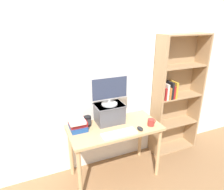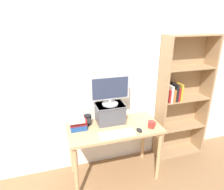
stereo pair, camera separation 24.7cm
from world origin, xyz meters
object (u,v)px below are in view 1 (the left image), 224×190
(riser_box, at_px, (109,113))
(computer_monitor, at_px, (109,90))
(computer_mouse, at_px, (140,128))
(keyboard, at_px, (119,133))
(desk, at_px, (115,134))
(desk_speaker, at_px, (88,121))
(book_stack, at_px, (77,124))
(coffee_mug, at_px, (151,122))
(bookshelf_unit, at_px, (175,95))

(riser_box, bearing_deg, computer_monitor, -90.00)
(computer_mouse, bearing_deg, keyboard, 178.74)
(desk, bearing_deg, desk_speaker, 151.51)
(book_stack, xyz_separation_m, coffee_mug, (0.90, -0.29, -0.03))
(bookshelf_unit, relative_size, coffee_mug, 16.03)
(desk, relative_size, computer_monitor, 2.35)
(desk, bearing_deg, computer_mouse, -36.31)
(keyboard, xyz_separation_m, coffee_mug, (0.47, 0.03, 0.03))
(book_stack, bearing_deg, desk_speaker, 13.88)
(desk_speaker, bearing_deg, coffee_mug, -22.99)
(bookshelf_unit, xyz_separation_m, coffee_mug, (-0.69, -0.39, -0.14))
(riser_box, xyz_separation_m, computer_monitor, (0.00, -0.00, 0.32))
(book_stack, bearing_deg, riser_box, 1.46)
(riser_box, bearing_deg, bookshelf_unit, 4.33)
(riser_box, relative_size, computer_monitor, 0.76)
(desk, distance_m, book_stack, 0.50)
(computer_monitor, distance_m, coffee_mug, 0.69)
(bookshelf_unit, xyz_separation_m, computer_mouse, (-0.88, -0.43, -0.17))
(keyboard, bearing_deg, desk_speaker, 128.94)
(book_stack, bearing_deg, bookshelf_unit, 3.54)
(riser_box, relative_size, keyboard, 0.87)
(coffee_mug, bearing_deg, desk_speaker, 157.01)
(desk, bearing_deg, computer_monitor, 95.07)
(desk_speaker, bearing_deg, computer_monitor, -4.82)
(computer_mouse, height_order, coffee_mug, coffee_mug)
(riser_box, bearing_deg, computer_mouse, -50.77)
(coffee_mug, bearing_deg, keyboard, -175.99)
(bookshelf_unit, relative_size, computer_mouse, 18.10)
(book_stack, height_order, desk_speaker, book_stack)
(desk_speaker, bearing_deg, riser_box, -4.55)
(bookshelf_unit, distance_m, desk_speaker, 1.46)
(riser_box, distance_m, desk_speaker, 0.31)
(computer_monitor, bearing_deg, riser_box, 90.00)
(computer_monitor, height_order, book_stack, computer_monitor)
(keyboard, relative_size, coffee_mug, 3.74)
(book_stack, relative_size, coffee_mug, 2.28)
(desk, height_order, computer_monitor, computer_monitor)
(computer_monitor, xyz_separation_m, book_stack, (-0.44, -0.01, -0.39))
(bookshelf_unit, distance_m, riser_box, 1.16)
(bookshelf_unit, relative_size, riser_box, 4.92)
(computer_mouse, xyz_separation_m, book_stack, (-0.72, 0.33, 0.06))
(desk, relative_size, desk_speaker, 9.10)
(computer_monitor, bearing_deg, bookshelf_unit, 4.40)
(riser_box, relative_size, computer_mouse, 3.68)
(bookshelf_unit, relative_size, book_stack, 7.03)
(bookshelf_unit, bearing_deg, riser_box, -175.67)
(computer_monitor, distance_m, computer_mouse, 0.62)
(riser_box, xyz_separation_m, coffee_mug, (0.46, -0.30, -0.09))
(computer_mouse, bearing_deg, coffee_mug, 11.96)
(computer_monitor, distance_m, keyboard, 0.56)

